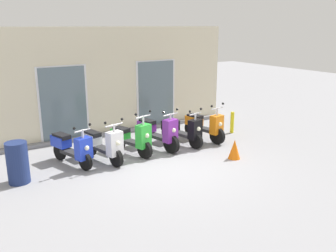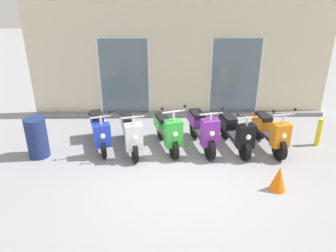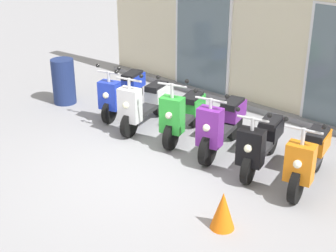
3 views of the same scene
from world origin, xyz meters
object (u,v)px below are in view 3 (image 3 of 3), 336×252
scooter_orange (309,157)px  traffic_cone (223,210)px  scooter_purple (222,125)px  scooter_white (144,103)px  scooter_green (183,114)px  scooter_blue (123,91)px  scooter_black (261,142)px  trash_bin (64,81)px

scooter_orange → traffic_cone: size_ratio=2.97×
scooter_purple → scooter_white: bearing=-177.0°
scooter_green → scooter_blue: bearing=177.1°
scooter_green → scooter_black: (1.62, -0.04, -0.02)m
scooter_purple → traffic_cone: (1.30, -1.75, -0.23)m
traffic_cone → scooter_black: bearing=106.7°
traffic_cone → trash_bin: bearing=164.5°
scooter_white → scooter_black: 2.49m
scooter_green → scooter_black: scooter_green is taller
scooter_green → scooter_white: bearing=-174.4°
scooter_black → trash_bin: scooter_black is taller
scooter_white → scooter_black: size_ratio=1.01×
scooter_black → scooter_blue: bearing=177.9°
scooter_orange → traffic_cone: bearing=-100.0°
scooter_orange → trash_bin: 5.42m
scooter_white → trash_bin: size_ratio=1.66×
scooter_orange → trash_bin: (-5.41, -0.26, 0.01)m
scooter_blue → scooter_purple: bearing=-1.8°
scooter_orange → traffic_cone: scooter_orange is taller
scooter_purple → scooter_blue: bearing=178.2°
scooter_purple → traffic_cone: bearing=-53.4°
scooter_white → scooter_purple: bearing=3.0°
scooter_black → scooter_purple: bearing=177.1°
scooter_white → traffic_cone: bearing=-29.0°
scooter_blue → scooter_green: 1.63m
scooter_purple → trash_bin: size_ratio=1.72×
scooter_purple → traffic_cone: scooter_purple is taller
scooter_black → scooter_orange: (0.81, -0.03, 0.02)m
scooter_blue → scooter_orange: size_ratio=0.97×
scooter_orange → traffic_cone: (-0.30, -1.68, -0.21)m
scooter_blue → scooter_white: scooter_white is taller
scooter_white → scooter_green: (0.86, 0.09, -0.01)m
scooter_white → scooter_green: scooter_green is taller
scooter_white → trash_bin: (-2.12, -0.24, 0.01)m
scooter_purple → scooter_black: (0.79, -0.04, -0.05)m
scooter_blue → scooter_white: (0.77, -0.17, -0.00)m
scooter_white → trash_bin: scooter_white is taller
scooter_blue → trash_bin: size_ratio=1.58×
scooter_purple → scooter_orange: scooter_purple is taller
trash_bin → traffic_cone: (5.12, -1.42, -0.21)m
trash_bin → scooter_orange: bearing=2.8°
scooter_blue → traffic_cone: scooter_blue is taller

